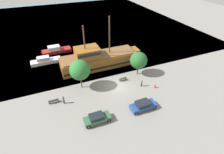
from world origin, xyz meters
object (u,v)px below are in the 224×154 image
(parked_car_curb_front, at_px, (97,118))
(bench_promenade_east, at_px, (54,101))
(moored_boat_outer, at_px, (45,61))
(fire_hydrant, at_px, (155,86))
(moored_boat_dockside, at_px, (56,50))
(pirate_ship, at_px, (98,59))
(pedestrian_walking_far, at_px, (64,100))
(pedestrian_walking_near, at_px, (142,83))
(bench_promenade_west, at_px, (123,79))
(parked_car_curb_mid, at_px, (143,105))

(parked_car_curb_front, bearing_deg, bench_promenade_east, 129.28)
(moored_boat_outer, xyz_separation_m, fire_hydrant, (19.35, -18.70, -0.23))
(moored_boat_dockside, height_order, bench_promenade_east, moored_boat_dockside)
(pirate_ship, height_order, fire_hydrant, pirate_ship)
(pedestrian_walking_far, bearing_deg, pedestrian_walking_near, -3.57)
(parked_car_curb_front, bearing_deg, pirate_ship, 70.49)
(parked_car_curb_front, height_order, pedestrian_walking_far, pedestrian_walking_far)
(parked_car_curb_front, xyz_separation_m, pedestrian_walking_near, (11.25, 5.34, 0.04))
(pirate_ship, height_order, parked_car_curb_front, pirate_ship)
(bench_promenade_west, bearing_deg, pirate_ship, 110.52)
(moored_boat_outer, xyz_separation_m, bench_promenade_east, (0.01, -15.40, -0.20))
(moored_boat_dockside, distance_m, bench_promenade_east, 20.61)
(moored_boat_dockside, bearing_deg, pirate_ship, -53.38)
(bench_promenade_east, relative_size, pedestrian_walking_far, 1.06)
(moored_boat_outer, relative_size, fire_hydrant, 9.29)
(pirate_ship, height_order, bench_promenade_west, pirate_ship)
(pedestrian_walking_far, bearing_deg, fire_hydrant, -7.92)
(parked_car_curb_front, bearing_deg, pedestrian_walking_far, 123.38)
(pedestrian_walking_far, bearing_deg, bench_promenade_west, 9.91)
(moored_boat_dockside, height_order, bench_promenade_west, moored_boat_dockside)
(pirate_ship, relative_size, parked_car_curb_mid, 4.20)
(pedestrian_walking_far, bearing_deg, pirate_ship, 45.08)
(fire_hydrant, height_order, bench_promenade_east, bench_promenade_east)
(pirate_ship, distance_m, bench_promenade_east, 14.79)
(parked_car_curb_front, xyz_separation_m, pedestrian_walking_far, (-4.15, 6.30, 0.10))
(bench_promenade_east, distance_m, pedestrian_walking_near, 17.18)
(parked_car_curb_mid, distance_m, bench_promenade_east, 15.91)
(pirate_ship, height_order, moored_boat_dockside, pirate_ship)
(moored_boat_dockside, distance_m, parked_car_curb_front, 27.62)
(moored_boat_outer, height_order, pedestrian_walking_near, moored_boat_outer)
(moored_boat_dockside, relative_size, bench_promenade_west, 5.02)
(pedestrian_walking_near, bearing_deg, moored_boat_dockside, 122.07)
(parked_car_curb_front, height_order, bench_promenade_east, parked_car_curb_front)
(parked_car_curb_mid, xyz_separation_m, pedestrian_walking_far, (-12.37, 6.59, 0.07))
(moored_boat_outer, xyz_separation_m, pedestrian_walking_near, (17.09, -17.20, 0.14))
(parked_car_curb_front, xyz_separation_m, bench_promenade_west, (8.62, 8.53, -0.31))
(parked_car_curb_front, bearing_deg, moored_boat_outer, 104.54)
(pedestrian_walking_far, bearing_deg, parked_car_curb_mid, -28.06)
(moored_boat_dockside, xyz_separation_m, pedestrian_walking_far, (-1.52, -21.19, 0.15))
(moored_boat_outer, height_order, fire_hydrant, moored_boat_outer)
(fire_hydrant, xyz_separation_m, pedestrian_walking_far, (-17.65, 2.46, 0.43))
(parked_car_curb_mid, height_order, pedestrian_walking_far, pedestrian_walking_far)
(parked_car_curb_mid, bearing_deg, pirate_ship, 98.53)
(pirate_ship, height_order, pedestrian_walking_near, pirate_ship)
(bench_promenade_west, distance_m, pedestrian_walking_far, 12.97)
(fire_hydrant, height_order, pedestrian_walking_near, pedestrian_walking_near)
(pirate_ship, bearing_deg, moored_boat_dockside, 126.62)
(parked_car_curb_mid, xyz_separation_m, bench_promenade_west, (0.40, 8.82, -0.34))
(moored_boat_outer, distance_m, pedestrian_walking_near, 24.25)
(bench_promenade_east, height_order, pedestrian_walking_far, pedestrian_walking_far)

